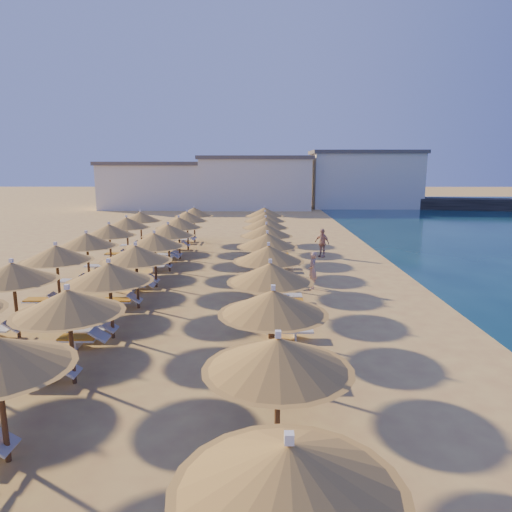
{
  "coord_description": "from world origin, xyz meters",
  "views": [
    {
      "loc": [
        1.65,
        -19.92,
        6.09
      ],
      "look_at": [
        1.43,
        4.0,
        1.3
      ],
      "focal_mm": 32.0,
      "sensor_mm": 36.0,
      "label": 1
    }
  ],
  "objects_px": {
    "parasol_row_west": "(146,247)",
    "beachgoer_c": "(322,243)",
    "beachgoer_a": "(312,270)",
    "jetty": "(444,204)",
    "parasol_row_east": "(268,247)"
  },
  "relations": [
    {
      "from": "parasol_row_east",
      "to": "parasol_row_west",
      "type": "distance_m",
      "value": 5.62
    },
    {
      "from": "beachgoer_c",
      "to": "beachgoer_a",
      "type": "bearing_deg",
      "value": -56.73
    },
    {
      "from": "parasol_row_east",
      "to": "beachgoer_c",
      "type": "xyz_separation_m",
      "value": [
        3.79,
        9.56,
        -1.41
      ]
    },
    {
      "from": "jetty",
      "to": "parasol_row_east",
      "type": "relative_size",
      "value": 0.87
    },
    {
      "from": "beachgoer_a",
      "to": "jetty",
      "type": "bearing_deg",
      "value": 150.98
    },
    {
      "from": "parasol_row_west",
      "to": "beachgoer_c",
      "type": "relative_size",
      "value": 17.79
    },
    {
      "from": "parasol_row_east",
      "to": "beachgoer_c",
      "type": "bearing_deg",
      "value": 68.35
    },
    {
      "from": "jetty",
      "to": "parasol_row_west",
      "type": "xyz_separation_m",
      "value": [
        -31.12,
        -43.72,
        1.62
      ]
    },
    {
      "from": "parasol_row_west",
      "to": "beachgoer_c",
      "type": "xyz_separation_m",
      "value": [
        9.42,
        9.56,
        -1.41
      ]
    },
    {
      "from": "jetty",
      "to": "beachgoer_a",
      "type": "height_order",
      "value": "beachgoer_a"
    },
    {
      "from": "parasol_row_east",
      "to": "beachgoer_a",
      "type": "distance_m",
      "value": 3.09
    },
    {
      "from": "parasol_row_west",
      "to": "beachgoer_a",
      "type": "xyz_separation_m",
      "value": [
        7.88,
        1.54,
        -1.44
      ]
    },
    {
      "from": "parasol_row_east",
      "to": "parasol_row_west",
      "type": "bearing_deg",
      "value": 180.0
    },
    {
      "from": "beachgoer_c",
      "to": "parasol_row_east",
      "type": "bearing_deg",
      "value": -67.54
    },
    {
      "from": "parasol_row_west",
      "to": "beachgoer_a",
      "type": "relative_size",
      "value": 18.41
    }
  ]
}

